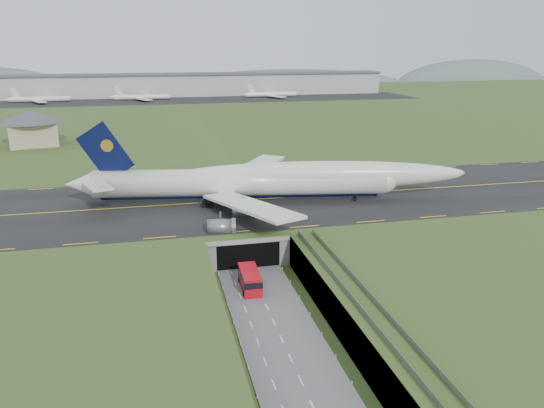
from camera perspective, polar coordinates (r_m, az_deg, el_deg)
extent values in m
plane|color=#365120|center=(93.71, -1.62, -8.90)|extent=(900.00, 900.00, 0.00)
cube|color=gray|center=(92.45, -1.64, -7.23)|extent=(800.00, 800.00, 6.00)
cube|color=slate|center=(87.10, -0.63, -10.93)|extent=(12.00, 75.00, 0.20)
cube|color=black|center=(121.99, -4.70, 0.29)|extent=(800.00, 44.00, 0.18)
cube|color=gray|center=(108.97, -3.62, -2.05)|extent=(16.00, 22.00, 1.00)
cube|color=gray|center=(108.98, -7.23, -3.54)|extent=(2.00, 22.00, 6.00)
cube|color=gray|center=(111.06, -0.03, -3.01)|extent=(2.00, 22.00, 6.00)
cube|color=black|center=(105.36, -3.14, -4.45)|extent=(12.00, 12.00, 5.00)
cube|color=#A8A8A3|center=(98.68, -2.56, -4.01)|extent=(17.00, 0.50, 0.80)
cube|color=#A8A8A3|center=(78.10, 9.15, -9.91)|extent=(3.00, 53.00, 0.50)
cube|color=gray|center=(77.29, 8.20, -9.54)|extent=(0.06, 53.00, 1.00)
cube|color=gray|center=(78.27, 10.14, -9.29)|extent=(0.06, 53.00, 1.00)
cylinder|color=#A8A8A3|center=(72.01, 11.93, -15.29)|extent=(0.90, 0.90, 5.60)
cylinder|color=#A8A8A3|center=(81.52, 8.39, -11.04)|extent=(0.90, 0.90, 5.60)
cylinder|color=#A8A8A3|center=(91.62, 5.68, -7.67)|extent=(0.90, 0.90, 5.60)
cylinder|color=silver|center=(119.23, -3.40, 2.36)|extent=(65.30, 17.12, 6.14)
sphere|color=silver|center=(123.41, 11.93, 2.52)|extent=(6.95, 6.95, 6.01)
cone|color=silver|center=(124.60, -19.95, 2.00)|extent=(7.61, 6.89, 5.83)
ellipsoid|color=silver|center=(120.08, 5.03, 3.11)|extent=(67.65, 17.06, 6.44)
ellipsoid|color=black|center=(122.99, 11.52, 2.86)|extent=(4.69, 3.38, 2.15)
cylinder|color=#080E32|center=(119.84, -3.38, 1.25)|extent=(61.48, 13.06, 2.58)
cube|color=silver|center=(134.36, -2.56, 3.60)|extent=(23.55, 26.38, 2.58)
cube|color=silver|center=(129.51, -16.69, 3.49)|extent=(9.88, 10.99, 0.98)
cube|color=silver|center=(104.72, -2.35, -0.22)|extent=(16.23, 29.29, 2.58)
cube|color=silver|center=(115.97, -18.27, 1.85)|extent=(7.40, 11.38, 0.98)
cube|color=#080E32|center=(121.40, -17.46, 5.36)|extent=(12.12, 2.64, 13.57)
cylinder|color=gold|center=(121.03, -17.30, 6.03)|extent=(2.76, 1.12, 2.68)
cylinder|color=slate|center=(129.04, -3.05, 1.68)|extent=(5.45, 3.97, 3.16)
cylinder|color=slate|center=(138.86, -4.94, 2.73)|extent=(5.45, 3.97, 3.16)
cylinder|color=slate|center=(111.54, -3.01, -0.75)|extent=(5.45, 3.97, 3.16)
cylinder|color=slate|center=(102.09, -5.53, -2.49)|extent=(5.45, 3.97, 3.16)
cylinder|color=black|center=(123.00, 8.88, 0.58)|extent=(1.12, 0.65, 1.05)
cube|color=black|center=(120.42, -5.42, 0.42)|extent=(6.81, 7.59, 1.34)
cube|color=red|center=(92.15, -2.40, -8.12)|extent=(3.27, 8.24, 3.26)
cube|color=black|center=(91.87, -2.40, -7.75)|extent=(3.34, 8.35, 1.09)
cube|color=black|center=(92.73, -2.39, -8.88)|extent=(3.04, 7.69, 0.54)
cylinder|color=black|center=(90.07, -3.01, -9.61)|extent=(0.41, 0.99, 0.98)
cylinder|color=black|center=(94.93, -3.50, -8.18)|extent=(0.41, 0.99, 0.98)
cylinder|color=black|center=(90.47, -1.22, -9.47)|extent=(0.41, 0.99, 0.98)
cylinder|color=black|center=(95.30, -1.80, -8.05)|extent=(0.41, 0.99, 0.98)
cube|color=tan|center=(208.23, -24.33, 6.90)|extent=(18.70, 18.70, 8.35)
cone|color=#4C4C51|center=(207.41, -24.53, 8.59)|extent=(27.43, 27.43, 4.17)
cube|color=#B2B2B2|center=(384.17, -10.71, 12.44)|extent=(300.00, 22.00, 15.00)
cube|color=#4C4C51|center=(383.72, -10.77, 13.56)|extent=(302.00, 24.00, 1.20)
cube|color=black|center=(354.92, -10.42, 10.93)|extent=(320.00, 50.00, 0.08)
cylinder|color=silver|center=(365.37, -23.70, 10.30)|extent=(34.00, 3.20, 3.20)
cylinder|color=silver|center=(359.36, -13.85, 11.12)|extent=(34.00, 3.20, 3.20)
cylinder|color=silver|center=(368.50, -0.07, 11.72)|extent=(34.00, 3.20, 3.20)
ellipsoid|color=#4F5F5A|center=(532.55, 2.00, 11.96)|extent=(260.00, 91.00, 44.00)
ellipsoid|color=#4F5F5A|center=(614.93, 20.71, 11.56)|extent=(180.00, 63.00, 60.00)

